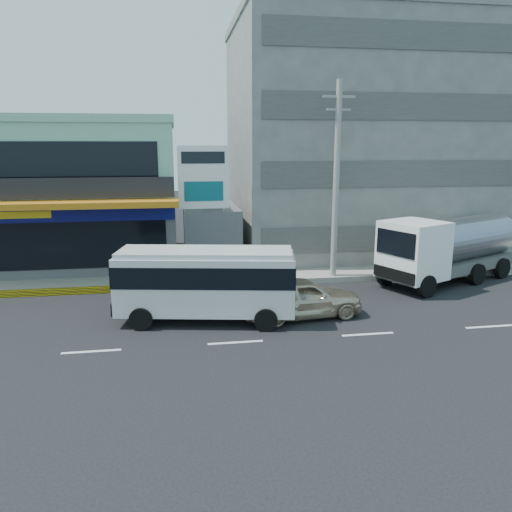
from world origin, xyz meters
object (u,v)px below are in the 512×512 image
at_px(billboard, 204,185).
at_px(tanker_truck, 447,247).
at_px(shop_building, 71,196).
at_px(utility_pole_near, 336,181).
at_px(minibus, 206,279).
at_px(concrete_building, 360,143).
at_px(sedan, 301,297).
at_px(satellite_dish, 211,206).

height_order(billboard, tanker_truck, billboard).
distance_m(shop_building, utility_pole_near, 15.50).
bearing_deg(minibus, utility_pole_near, 35.73).
distance_m(concrete_building, billboard, 12.17).
xyz_separation_m(billboard, minibus, (-0.37, -6.74, -3.18)).
distance_m(concrete_building, tanker_truck, 10.23).
relative_size(concrete_building, minibus, 2.19).
relative_size(shop_building, sedan, 2.50).
height_order(shop_building, sedan, shop_building).
height_order(billboard, utility_pole_near, utility_pole_near).
xyz_separation_m(shop_building, satellite_dish, (8.00, -2.95, -0.42)).
bearing_deg(satellite_dish, minibus, -95.81).
height_order(billboard, sedan, billboard).
distance_m(shop_building, billboard, 8.92).
height_order(shop_building, billboard, shop_building).
bearing_deg(tanker_truck, billboard, 166.80).
bearing_deg(sedan, utility_pole_near, -37.53).
distance_m(minibus, sedan, 3.98).
bearing_deg(billboard, satellite_dish, 74.48).
bearing_deg(utility_pole_near, billboard, 164.52).
bearing_deg(shop_building, sedan, -46.68).
bearing_deg(sedan, concrete_building, -35.99).
distance_m(minibus, tanker_truck, 13.12).
xyz_separation_m(shop_building, tanker_truck, (19.67, -7.60, -2.19)).
height_order(satellite_dish, billboard, billboard).
bearing_deg(satellite_dish, billboard, -105.52).
relative_size(concrete_building, billboard, 2.32).
bearing_deg(utility_pole_near, sedan, -120.38).
xyz_separation_m(billboard, utility_pole_near, (6.50, -1.80, 0.22)).
height_order(shop_building, tanker_truck, shop_building).
distance_m(satellite_dish, tanker_truck, 12.68).
height_order(minibus, sedan, minibus).
bearing_deg(billboard, minibus, -93.13).
bearing_deg(sedan, minibus, 80.24).
height_order(concrete_building, utility_pole_near, concrete_building).
xyz_separation_m(shop_building, minibus, (7.13, -11.49, -2.25)).
height_order(sedan, tanker_truck, tanker_truck).
relative_size(shop_building, minibus, 1.70).
bearing_deg(tanker_truck, shop_building, 158.88).
bearing_deg(billboard, tanker_truck, -13.20).
bearing_deg(satellite_dish, concrete_building, 21.80).
relative_size(shop_building, satellite_dish, 8.27).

